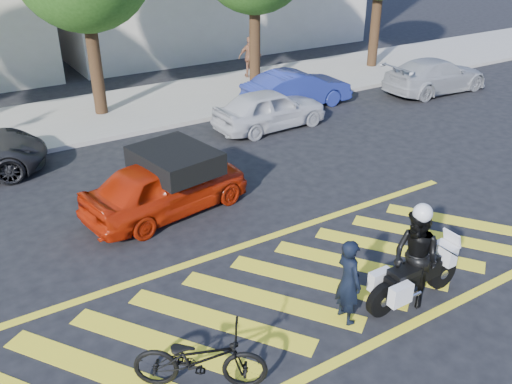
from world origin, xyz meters
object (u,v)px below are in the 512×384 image
bicycle (200,358)px  officer_moto (415,259)px  parked_mid_right (270,109)px  red_convertible (167,186)px  police_motorcycle (413,278)px  parked_right (297,89)px  parked_far_right (436,75)px  officer_bike (348,281)px

bicycle → officer_moto: (4.25, -0.24, 0.42)m
bicycle → parked_mid_right: bearing=-5.1°
parked_mid_right → officer_moto: bearing=160.8°
bicycle → red_convertible: size_ratio=0.50×
bicycle → police_motorcycle: 4.27m
police_motorcycle → red_convertible: 6.12m
parked_right → parked_far_right: (5.95, -1.40, -0.01)m
red_convertible → parked_mid_right: bearing=-66.0°
bicycle → parked_far_right: 17.65m
officer_bike → police_motorcycle: bearing=-95.1°
officer_moto → red_convertible: officer_moto is taller
parked_mid_right → police_motorcycle: bearing=160.8°
parked_far_right → parked_right: bearing=78.5°
officer_moto → police_motorcycle: bearing=89.7°
bicycle → officer_moto: 4.28m
officer_bike → red_convertible: size_ratio=0.40×
officer_moto → bicycle: bearing=-93.3°
parked_far_right → police_motorcycle: bearing=131.8°
officer_moto → parked_right: 11.73m
parked_mid_right → parked_right: (2.12, 1.40, 0.01)m
officer_bike → bicycle: officer_bike is taller
red_convertible → parked_far_right: 13.87m
red_convertible → bicycle: bearing=151.4°
officer_bike → bicycle: bearing=95.6°
red_convertible → police_motorcycle: bearing=-166.3°
officer_bike → bicycle: (-2.90, -0.01, -0.29)m
parked_mid_right → officer_bike: bearing=152.8°
officer_moto → parked_right: size_ratio=0.46×
police_motorcycle → parked_mid_right: (2.88, 9.20, 0.15)m
red_convertible → parked_right: size_ratio=0.99×
parked_far_right → officer_moto: bearing=131.8°
bicycle → police_motorcycle: (4.26, -0.24, -0.01)m
officer_moto → parked_mid_right: 9.65m
officer_bike → parked_right: size_ratio=0.39×
red_convertible → parked_mid_right: size_ratio=1.04×
police_motorcycle → officer_moto: size_ratio=1.16×
officer_bike → officer_moto: bearing=-95.2°
parked_right → bicycle: bearing=140.6°
officer_bike → parked_mid_right: officer_bike is taller
officer_moto → parked_far_right: 14.31m
officer_moto → parked_right: bearing=154.6°
officer_bike → police_motorcycle: size_ratio=0.74×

